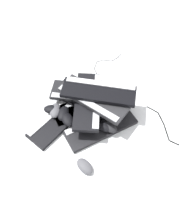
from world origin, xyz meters
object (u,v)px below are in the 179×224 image
at_px(keyboard_6, 93,99).
at_px(mouse_5, 85,166).
at_px(keyboard_2, 60,119).
at_px(keyboard_3, 86,100).
at_px(keyboard_5, 88,101).
at_px(mouse_1, 55,111).
at_px(mouse_2, 63,113).
at_px(mouse_4, 109,127).
at_px(mouse_6, 67,119).
at_px(keyboard_7, 99,91).
at_px(keyboard_4, 86,93).
at_px(mouse_3, 105,127).
at_px(keyboard_0, 101,127).
at_px(mouse_0, 53,109).

height_order(keyboard_6, mouse_5, keyboard_6).
bearing_deg(keyboard_2, keyboard_3, 76.53).
height_order(keyboard_3, keyboard_6, keyboard_6).
xyz_separation_m(keyboard_2, keyboard_5, (0.09, 0.17, 0.09)).
xyz_separation_m(keyboard_5, mouse_1, (-0.14, -0.16, -0.05)).
distance_m(mouse_1, mouse_5, 0.40).
bearing_deg(mouse_2, mouse_4, -97.90).
distance_m(mouse_1, mouse_6, 0.10).
height_order(keyboard_7, mouse_5, keyboard_7).
height_order(mouse_2, mouse_6, same).
bearing_deg(keyboard_5, keyboard_7, 59.25).
relative_size(keyboard_4, mouse_5, 4.13).
relative_size(keyboard_6, mouse_6, 4.06).
bearing_deg(keyboard_5, mouse_3, -17.32).
height_order(keyboard_6, keyboard_7, keyboard_7).
xyz_separation_m(keyboard_3, mouse_1, (-0.09, -0.19, 0.01)).
xyz_separation_m(keyboard_2, keyboard_3, (0.05, 0.20, 0.03)).
bearing_deg(keyboard_0, mouse_3, 0.03).
relative_size(keyboard_2, mouse_2, 4.02).
bearing_deg(mouse_4, mouse_1, 23.24).
bearing_deg(mouse_4, mouse_3, 43.51).
height_order(keyboard_0, keyboard_2, same).
bearing_deg(keyboard_6, mouse_1, -134.03).
bearing_deg(mouse_3, keyboard_3, 141.33).
distance_m(keyboard_3, mouse_3, 0.23).
distance_m(keyboard_4, mouse_2, 0.20).
relative_size(mouse_2, mouse_5, 1.00).
relative_size(keyboard_4, keyboard_7, 0.99).
relative_size(keyboard_4, keyboard_6, 1.02).
relative_size(mouse_0, mouse_5, 1.00).
bearing_deg(mouse_6, keyboard_0, 55.94).
xyz_separation_m(keyboard_7, mouse_5, (0.20, -0.37, -0.14)).
relative_size(keyboard_3, mouse_6, 4.12).
distance_m(keyboard_7, mouse_4, 0.22).
xyz_separation_m(keyboard_3, mouse_2, (-0.04, -0.17, 0.01)).
height_order(keyboard_6, mouse_3, keyboard_6).
xyz_separation_m(mouse_4, mouse_5, (0.04, -0.27, -0.03)).
height_order(mouse_2, mouse_3, same).
distance_m(keyboard_5, mouse_3, 0.19).
xyz_separation_m(keyboard_0, mouse_2, (-0.22, -0.09, 0.04)).
height_order(keyboard_6, mouse_1, keyboard_6).
height_order(keyboard_2, keyboard_5, keyboard_5).
xyz_separation_m(keyboard_0, keyboard_3, (-0.19, 0.08, 0.03)).
bearing_deg(mouse_5, mouse_6, -19.43).
bearing_deg(keyboard_2, mouse_5, -24.14).
distance_m(keyboard_2, mouse_1, 0.06).
bearing_deg(keyboard_7, mouse_0, -130.82).
relative_size(mouse_2, mouse_6, 1.00).
bearing_deg(mouse_6, mouse_4, 53.13).
bearing_deg(mouse_5, keyboard_7, -50.88).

